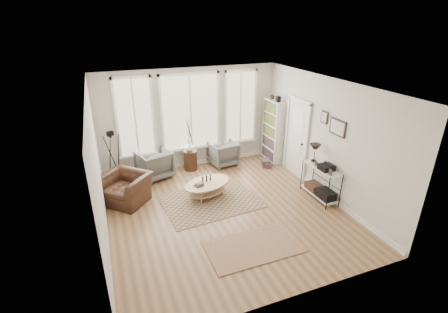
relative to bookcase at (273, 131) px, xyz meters
name	(u,v)px	position (x,y,z in m)	size (l,w,h in m)	color
room	(226,154)	(-2.42, -2.20, 0.47)	(5.50, 5.54, 2.90)	#996D44
bay_window	(191,114)	(-2.44, 0.49, 0.65)	(4.14, 0.12, 2.24)	tan
door	(297,136)	(0.13, -1.08, 0.17)	(0.09, 1.06, 2.22)	silver
bookcase	(273,131)	(0.00, 0.00, 0.00)	(0.31, 0.85, 2.06)	white
low_shelf	(321,179)	(-0.06, -2.52, -0.44)	(0.38, 1.08, 1.30)	white
wall_art	(334,125)	(0.14, -2.49, 0.92)	(0.04, 0.88, 0.44)	black
rug_main	(210,201)	(-2.62, -1.69, -0.95)	(2.27, 1.71, 0.01)	brown
rug_runner	(254,246)	(-2.39, -3.64, -0.94)	(1.86, 1.03, 0.01)	brown
coffee_table	(207,186)	(-2.62, -1.45, -0.65)	(1.42, 1.14, 0.57)	tan
armchair_left	(154,164)	(-3.64, 0.11, -0.56)	(0.84, 0.86, 0.78)	slate
armchair_right	(223,153)	(-1.55, 0.22, -0.59)	(0.77, 0.80, 0.72)	slate
side_table	(190,144)	(-2.57, 0.22, -0.17)	(0.39, 0.39, 1.64)	#3C2113
vase	(189,147)	(-2.59, 0.22, -0.24)	(0.25, 0.25, 0.26)	silver
accent_chair	(125,188)	(-4.54, -0.94, -0.60)	(1.09, 0.95, 0.71)	#3C2113
tripod_camera	(114,163)	(-4.69, -0.18, -0.23)	(0.55, 0.55, 1.57)	black
book_stack_near	(266,163)	(-0.39, -0.36, -0.86)	(0.24, 0.31, 0.20)	brown
book_stack_far	(268,165)	(-0.39, -0.50, -0.88)	(0.17, 0.22, 0.14)	brown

